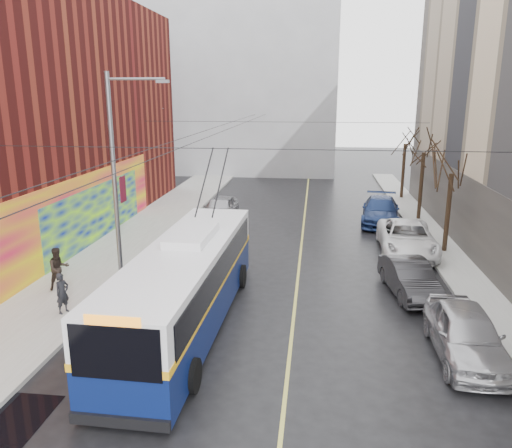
{
  "coord_description": "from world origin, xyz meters",
  "views": [
    {
      "loc": [
        2.14,
        -10.01,
        8.12
      ],
      "look_at": [
        -0.37,
        10.94,
        2.6
      ],
      "focal_mm": 35.0,
      "sensor_mm": 36.0,
      "label": 1
    }
  ],
  "objects": [
    {
      "name": "parked_car_d",
      "position": [
        6.4,
        22.04,
        0.82
      ],
      "size": [
        3.0,
        5.91,
        1.65
      ],
      "primitive_type": "imported",
      "rotation": [
        0.0,
        0.0,
        -0.13
      ],
      "color": "navy",
      "rests_on": "ground"
    },
    {
      "name": "parked_car_c",
      "position": [
        7.0,
        15.73,
        0.83
      ],
      "size": [
        2.99,
        6.06,
        1.65
      ],
      "primitive_type": "imported",
      "rotation": [
        0.0,
        0.0,
        -0.04
      ],
      "color": "white",
      "rests_on": "ground"
    },
    {
      "name": "tree_far",
      "position": [
        9.0,
        30.0,
        5.14
      ],
      "size": [
        3.2,
        3.2,
        6.57
      ],
      "color": "black",
      "rests_on": "ground"
    },
    {
      "name": "streetlight_pole",
      "position": [
        -6.14,
        10.0,
        4.85
      ],
      "size": [
        2.65,
        0.6,
        9.0
      ],
      "color": "slate",
      "rests_on": "ground"
    },
    {
      "name": "building_far",
      "position": [
        -6.0,
        44.99,
        9.02
      ],
      "size": [
        20.5,
        12.1,
        18.0
      ],
      "color": "gray",
      "rests_on": "ground"
    },
    {
      "name": "catenary_wires",
      "position": [
        -2.54,
        14.77,
        6.25
      ],
      "size": [
        18.0,
        60.0,
        0.22
      ],
      "color": "black"
    },
    {
      "name": "pedestrian_a",
      "position": [
        -7.09,
        6.32,
        0.93
      ],
      "size": [
        0.57,
        0.67,
        1.55
      ],
      "primitive_type": "imported",
      "rotation": [
        0.0,
        0.0,
        1.17
      ],
      "color": "black",
      "rests_on": "sidewalk_left"
    },
    {
      "name": "pedestrian_b",
      "position": [
        -8.4,
        8.55,
        1.05
      ],
      "size": [
        1.1,
        1.1,
        1.8
      ],
      "primitive_type": "imported",
      "rotation": [
        0.0,
        0.0,
        0.81
      ],
      "color": "black",
      "rests_on": "sidewalk_left"
    },
    {
      "name": "pigeons_flying",
      "position": [
        -2.5,
        8.93,
        6.93
      ],
      "size": [
        2.64,
        1.91,
        1.65
      ],
      "color": "slate"
    },
    {
      "name": "trolleybus",
      "position": [
        -2.28,
        6.09,
        1.61
      ],
      "size": [
        3.09,
        12.29,
        5.78
      ],
      "rotation": [
        0.0,
        0.0,
        -0.02
      ],
      "color": "#091545",
      "rests_on": "ground"
    },
    {
      "name": "lane_line",
      "position": [
        1.5,
        14.0,
        0.0
      ],
      "size": [
        0.12,
        50.0,
        0.01
      ],
      "primitive_type": "cube",
      "color": "#BFB74C",
      "rests_on": "ground"
    },
    {
      "name": "tree_mid",
      "position": [
        9.0,
        23.0,
        5.25
      ],
      "size": [
        3.2,
        3.2,
        6.68
      ],
      "color": "black",
      "rests_on": "ground"
    },
    {
      "name": "parked_car_a",
      "position": [
        7.0,
        4.96,
        0.82
      ],
      "size": [
        1.96,
        4.84,
        1.65
      ],
      "primitive_type": "imported",
      "rotation": [
        0.0,
        0.0,
        -0.0
      ],
      "color": "#ADADB2",
      "rests_on": "ground"
    },
    {
      "name": "parked_car_b",
      "position": [
        6.16,
        10.06,
        0.72
      ],
      "size": [
        2.17,
        4.56,
        1.44
      ],
      "primitive_type": "imported",
      "rotation": [
        0.0,
        0.0,
        0.15
      ],
      "color": "#29292C",
      "rests_on": "ground"
    },
    {
      "name": "tree_near",
      "position": [
        9.0,
        16.0,
        4.98
      ],
      "size": [
        3.2,
        3.2,
        6.4
      ],
      "color": "black",
      "rests_on": "ground"
    },
    {
      "name": "sidewalk_left",
      "position": [
        -8.0,
        12.0,
        0.07
      ],
      "size": [
        4.0,
        60.0,
        0.15
      ],
      "primitive_type": "cube",
      "color": "gray",
      "rests_on": "ground"
    },
    {
      "name": "ground",
      "position": [
        0.0,
        0.0,
        0.0
      ],
      "size": [
        140.0,
        140.0,
        0.0
      ],
      "primitive_type": "plane",
      "color": "black",
      "rests_on": "ground"
    },
    {
      "name": "following_car",
      "position": [
        -4.03,
        21.46,
        0.81
      ],
      "size": [
        2.1,
        4.83,
        1.62
      ],
      "primitive_type": "imported",
      "rotation": [
        0.0,
        0.0,
        -0.04
      ],
      "color": "#999A9E",
      "rests_on": "ground"
    },
    {
      "name": "sidewalk_right",
      "position": [
        9.0,
        12.0,
        0.07
      ],
      "size": [
        2.0,
        60.0,
        0.15
      ],
      "primitive_type": "cube",
      "color": "gray",
      "rests_on": "ground"
    }
  ]
}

